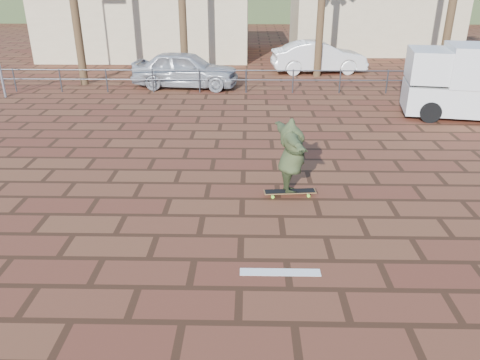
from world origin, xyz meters
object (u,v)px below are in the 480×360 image
object	(u,v)px
longboard	(290,192)
car_silver	(185,69)
car_white	(319,57)
skateboarder	(292,156)

from	to	relation	value
longboard	car_silver	world-z (taller)	car_silver
car_silver	car_white	xyz separation A→B (m)	(6.39, 3.50, -0.02)
car_silver	longboard	bearing A→B (deg)	-154.71
skateboarder	longboard	bearing A→B (deg)	-56.05
longboard	car_white	distance (m)	14.88
car_silver	car_white	bearing A→B (deg)	-54.91
skateboarder	car_silver	bearing A→B (deg)	7.85
longboard	car_silver	xyz separation A→B (m)	(-3.81, 11.14, 0.70)
car_silver	car_white	distance (m)	7.29
car_white	skateboarder	bearing A→B (deg)	163.88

